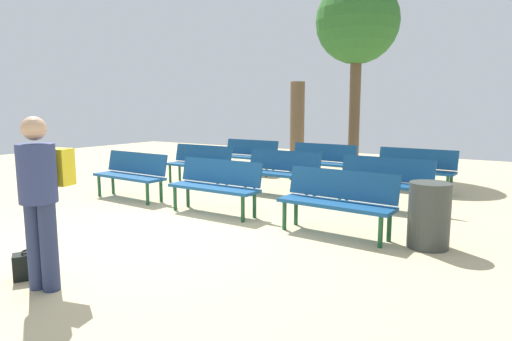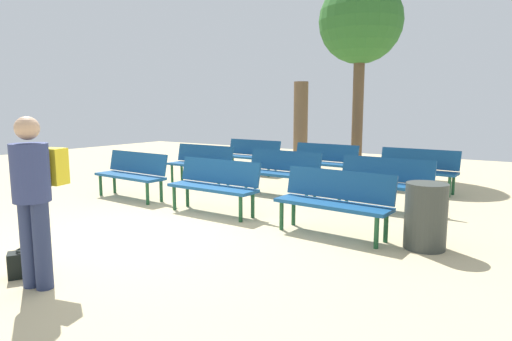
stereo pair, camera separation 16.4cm
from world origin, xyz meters
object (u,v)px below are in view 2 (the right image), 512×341
object	(u,v)px
bench_r1_c2	(384,180)
bench_r2_c1	(324,160)
bench_r0_c2	(334,198)
bench_r2_c2	(417,167)
bench_r1_c0	(201,162)
bench_r0_c0	(133,172)
handbag	(25,263)
bench_r2_c0	(252,154)
trash_bin	(426,216)
visitor_with_backpack	(35,192)
bench_r0_c1	(215,183)
tree_1	(361,24)
tree_0	(301,124)
bench_r1_c1	(281,170)

from	to	relation	value
bench_r1_c2	bench_r2_c1	xyz separation A→B (m)	(-2.05, 2.03, 0.00)
bench_r0_c2	bench_r2_c2	distance (m)	3.83
bench_r1_c0	bench_r0_c0	bearing A→B (deg)	-90.71
bench_r0_c2	handbag	size ratio (longest dim) A/B	4.43
bench_r1_c0	handbag	size ratio (longest dim) A/B	4.38
bench_r2_c0	trash_bin	distance (m)	6.59
bench_r1_c0	bench_r2_c0	world-z (taller)	same
bench_r1_c2	trash_bin	xyz separation A→B (m)	(1.09, -1.81, -0.10)
bench_r2_c2	visitor_with_backpack	distance (m)	7.28
bench_r2_c0	handbag	world-z (taller)	bench_r2_c0
bench_r2_c2	bench_r1_c0	bearing A→B (deg)	-154.82
visitor_with_backpack	bench_r2_c2	bearing A→B (deg)	-119.25
bench_r1_c0	bench_r1_c2	distance (m)	4.25
bench_r1_c2	bench_r0_c0	bearing A→B (deg)	-156.58
bench_r0_c0	handbag	distance (m)	3.96
bench_r0_c0	bench_r2_c1	xyz separation A→B (m)	(2.25, 3.75, 0.00)
bench_r0_c0	bench_r1_c0	world-z (taller)	same
bench_r1_c0	trash_bin	size ratio (longest dim) A/B	1.97
bench_r1_c0	bench_r0_c1	bearing A→B (deg)	-43.99
bench_r0_c2	bench_r2_c2	world-z (taller)	same
bench_r0_c1	bench_r2_c1	distance (m)	3.83
visitor_with_backpack	handbag	distance (m)	0.89
tree_1	handbag	size ratio (longest dim) A/B	13.70
tree_1	bench_r1_c2	bearing A→B (deg)	-63.43
bench_r0_c2	bench_r2_c2	size ratio (longest dim) A/B	1.00
tree_0	handbag	size ratio (longest dim) A/B	6.74
tree_0	bench_r1_c0	bearing A→B (deg)	-95.19
bench_r0_c0	handbag	world-z (taller)	bench_r0_c0
bench_r0_c1	visitor_with_backpack	size ratio (longest dim) A/B	0.97
bench_r1_c0	visitor_with_backpack	world-z (taller)	visitor_with_backpack
handbag	bench_r2_c1	bearing A→B (deg)	89.31
bench_r0_c1	visitor_with_backpack	bearing A→B (deg)	-80.87
bench_r2_c2	tree_0	size ratio (longest dim) A/B	0.66
bench_r0_c1	handbag	xyz separation A→B (m)	(0.09, -3.23, -0.37)
bench_r0_c0	bench_r2_c0	size ratio (longest dim) A/B	1.00
trash_bin	handbag	bearing A→B (deg)	-135.10
bench_r1_c2	handbag	distance (m)	5.47
bench_r0_c1	bench_r2_c1	xyz separation A→B (m)	(0.18, 3.82, 0.00)
handbag	bench_r1_c1	bearing A→B (deg)	89.19
tree_1	trash_bin	xyz separation A→B (m)	(3.10, -5.83, -3.47)
bench_r1_c0	bench_r2_c2	bearing A→B (deg)	22.86
bench_r0_c0	tree_1	bearing A→B (deg)	71.09
bench_r0_c0	bench_r2_c1	distance (m)	4.38
bench_r0_c1	bench_r2_c2	xyz separation A→B (m)	(2.31, 3.75, 0.00)
handbag	bench_r0_c0	bearing A→B (deg)	123.27
tree_0	tree_1	world-z (taller)	tree_1
bench_r1_c1	visitor_with_backpack	bearing A→B (deg)	-84.71
tree_1	handbag	world-z (taller)	tree_1
tree_0	handbag	bearing A→B (deg)	-79.47
bench_r0_c1	bench_r1_c0	world-z (taller)	same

